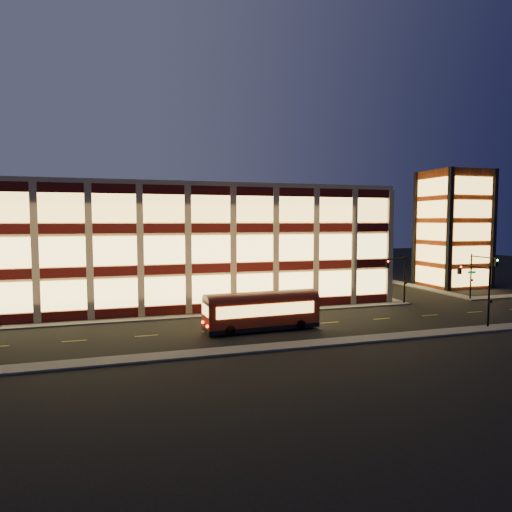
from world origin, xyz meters
name	(u,v)px	position (x,y,z in m)	size (l,w,h in m)	color
ground	(220,317)	(0.00, 0.00, 0.00)	(200.00, 200.00, 0.00)	black
sidewalk_office_south	(190,316)	(-3.00, 1.00, 0.07)	(54.00, 2.00, 0.15)	#514F4C
sidewalk_office_east	(339,286)	(23.00, 17.00, 0.07)	(2.00, 30.00, 0.15)	#514F4C
sidewalk_tower_south	(508,296)	(40.00, 1.00, 0.07)	(14.00, 2.00, 0.15)	#514F4C
sidewalk_tower_west	(399,283)	(34.00, 17.00, 0.07)	(2.00, 30.00, 0.15)	#514F4C
sidewalk_near	(255,349)	(0.00, -13.00, 0.07)	(100.00, 2.00, 0.15)	#514F4C
office_building	(172,242)	(-2.91, 16.91, 7.25)	(50.45, 30.45, 14.50)	tan
stair_tower	(453,229)	(39.95, 11.95, 8.99)	(8.60, 8.60, 18.00)	#8C3814
traffic_signal_far	(398,272)	(22.21, 0.24, 4.11)	(3.79, 1.87, 6.00)	black
traffic_signal_right	(480,269)	(33.50, -0.62, 4.10)	(1.20, 4.37, 6.00)	black
traffic_signal_near	(478,283)	(23.50, -11.03, 4.13)	(0.32, 4.45, 6.00)	black
trolley_bus	(262,309)	(2.48, -6.95, 2.02)	(10.89, 3.28, 3.65)	maroon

